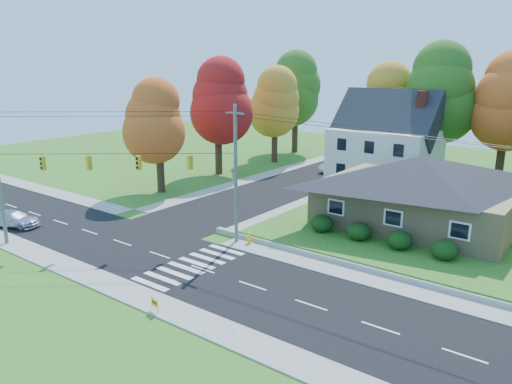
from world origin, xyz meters
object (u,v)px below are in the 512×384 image
ranch_house (420,189)px  fire_hydrant (249,238)px  silver_sedan (14,219)px  white_car (333,165)px

ranch_house → fire_hydrant: size_ratio=16.65×
silver_sedan → white_car: white_car is taller
ranch_house → white_car: bearing=136.0°
white_car → fire_hydrant: white_car is taller
ranch_house → silver_sedan: 32.18m
silver_sedan → fire_hydrant: bearing=-85.3°
ranch_house → white_car: size_ratio=3.21×
ranch_house → fire_hydrant: 13.83m
ranch_house → fire_hydrant: (-8.50, -10.53, -2.85)m
silver_sedan → white_car: (10.08, 34.18, 0.13)m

